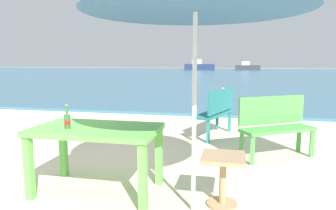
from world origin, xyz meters
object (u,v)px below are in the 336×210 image
side_table_wood (223,173)px  swimmer_person (223,94)px  beer_bottle_amber (68,120)px  bench_green_left (275,123)px  picnic_table_green (97,136)px  bench_teal_center (217,110)px  boat_barge (247,67)px  boat_sailboat (199,66)px

side_table_wood → swimmer_person: bearing=91.5°
beer_bottle_amber → bench_green_left: (2.44, 1.87, -0.31)m
beer_bottle_amber → bench_green_left: beer_bottle_amber is taller
picnic_table_green → side_table_wood: picnic_table_green is taller
bench_teal_center → boat_barge: boat_barge is taller
beer_bottle_amber → swimmer_person: size_ratio=0.65×
beer_bottle_amber → swimmer_person: bearing=80.3°
bench_green_left → swimmer_person: size_ratio=2.96×
beer_bottle_amber → boat_barge: bearing=84.7°
beer_bottle_amber → bench_teal_center: beer_bottle_amber is taller
bench_teal_center → side_table_wood: bearing=-85.9°
side_table_wood → boat_barge: boat_barge is taller
picnic_table_green → side_table_wood: (1.42, -0.06, -0.30)m
swimmer_person → boat_barge: boat_barge is taller
bench_teal_center → bench_green_left: size_ratio=1.03×
side_table_wood → swimmer_person: side_table_wood is taller
bench_green_left → boat_barge: 42.80m
side_table_wood → bench_green_left: size_ratio=0.45×
bench_green_left → boat_sailboat: bearing=97.6°
beer_bottle_amber → bench_teal_center: (1.48, 2.97, -0.31)m
bench_teal_center → bench_green_left: (0.95, -1.10, 0.00)m
bench_green_left → beer_bottle_amber: bearing=-142.4°
bench_green_left → swimmer_person: 6.77m
bench_teal_center → swimmer_person: size_ratio=3.05×
bench_green_left → boat_sailboat: size_ratio=0.27×
swimmer_person → boat_sailboat: bearing=97.5°
side_table_wood → boat_barge: bearing=86.8°
picnic_table_green → bench_green_left: (2.16, 1.74, -0.11)m
boat_sailboat → boat_barge: bearing=9.1°
bench_teal_center → bench_green_left: bearing=-49.0°
picnic_table_green → boat_sailboat: 43.47m
bench_teal_center → boat_sailboat: (-4.61, 40.50, 0.13)m
boat_barge → bench_green_left: bearing=-92.3°
side_table_wood → swimmer_person: size_ratio=1.32×
swimmer_person → boat_barge: 36.17m
swimmer_person → boat_sailboat: (-4.60, 34.90, 0.44)m
picnic_table_green → swimmer_person: bearing=81.9°
picnic_table_green → boat_barge: boat_barge is taller
boat_barge → picnic_table_green: bearing=-95.0°
bench_green_left → bench_teal_center: bearing=131.0°
beer_bottle_amber → boat_sailboat: bearing=94.1°
side_table_wood → picnic_table_green: bearing=177.6°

